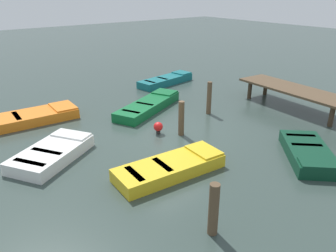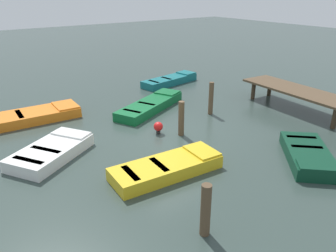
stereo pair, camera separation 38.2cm
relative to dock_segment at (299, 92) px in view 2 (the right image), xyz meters
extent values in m
plane|color=#33423D|center=(-1.22, -6.49, -0.84)|extent=(80.00, 80.00, 0.00)
cube|color=brown|center=(0.00, 0.00, 0.06)|extent=(5.69, 2.08, 0.10)
cylinder|color=#3C2E20|center=(2.18, -0.75, -0.41)|extent=(0.20, 0.20, 0.85)
cylinder|color=#3C2E20|center=(-2.18, 0.75, -0.41)|extent=(0.20, 0.20, 0.85)
cylinder|color=#3C2E20|center=(-2.27, -0.42, -0.41)|extent=(0.20, 0.20, 0.85)
cube|color=#0F602D|center=(-3.97, -5.51, -0.64)|extent=(2.76, 4.22, 0.40)
cube|color=orange|center=(-3.97, -5.51, -0.50)|extent=(2.27, 3.55, 0.04)
cube|color=#0F602D|center=(-4.64, -4.05, -0.41)|extent=(1.31, 1.25, 0.06)
cube|color=#B06E1E|center=(-3.84, -5.79, -0.46)|extent=(0.89, 0.56, 0.04)
cube|color=#B06E1E|center=(-3.37, -6.82, -0.46)|extent=(0.89, 0.56, 0.04)
cube|color=gold|center=(1.14, -8.24, -0.64)|extent=(1.47, 3.49, 0.40)
cube|color=#4C3319|center=(1.14, -8.24, -0.50)|extent=(1.16, 2.96, 0.04)
cube|color=gold|center=(1.23, -6.92, -0.41)|extent=(1.15, 0.83, 0.06)
cube|color=#42301E|center=(1.12, -8.50, -0.46)|extent=(0.97, 0.27, 0.04)
cube|color=#42301E|center=(1.05, -9.43, -0.46)|extent=(0.97, 0.27, 0.04)
cube|color=orange|center=(-5.77, -10.49, -0.64)|extent=(1.67, 4.23, 0.40)
cube|color=black|center=(-5.77, -10.49, -0.50)|extent=(1.32, 3.59, 0.04)
cube|color=orange|center=(-5.69, -8.87, -0.41)|extent=(1.36, 0.98, 0.06)
cube|color=black|center=(-5.79, -10.80, -0.46)|extent=(1.15, 0.26, 0.04)
cube|color=silver|center=(-1.97, -10.74, -0.64)|extent=(2.74, 3.18, 0.40)
cube|color=#334772|center=(-1.97, -10.74, -0.50)|extent=(2.24, 2.65, 0.04)
cube|color=silver|center=(-2.55, -9.81, -0.41)|extent=(1.45, 1.23, 0.06)
cube|color=navy|center=(-1.86, -10.92, -0.46)|extent=(1.08, 0.78, 0.04)
cube|color=navy|center=(-1.45, -11.58, -0.46)|extent=(1.08, 0.78, 0.04)
cube|color=#14666B|center=(-7.04, -2.16, -0.64)|extent=(1.61, 3.76, 0.40)
cube|color=beige|center=(-7.04, -2.16, -0.50)|extent=(1.30, 3.19, 0.04)
cube|color=#14666B|center=(-7.27, -0.76, -0.41)|extent=(1.05, 0.94, 0.06)
cube|color=#9B9789|center=(-7.00, -2.43, -0.46)|extent=(0.83, 0.33, 0.04)
cube|color=#9B9789|center=(-6.84, -3.42, -0.46)|extent=(0.83, 0.33, 0.04)
cube|color=#0C3823|center=(3.15, -4.02, -0.64)|extent=(2.95, 2.90, 0.40)
cube|color=maroon|center=(3.15, -4.02, -0.50)|extent=(2.45, 2.40, 0.04)
cube|color=#0C3823|center=(3.96, -4.78, -0.41)|extent=(1.25, 1.27, 0.06)
cube|color=maroon|center=(3.00, -3.87, -0.46)|extent=(0.84, 0.86, 0.04)
cube|color=maroon|center=(2.43, -3.33, -0.46)|extent=(0.84, 0.86, 0.04)
cylinder|color=brown|center=(-1.93, -3.64, -0.11)|extent=(0.21, 0.21, 1.46)
cylinder|color=brown|center=(-0.88, -6.11, -0.16)|extent=(0.22, 0.22, 1.35)
cylinder|color=brown|center=(3.83, -9.09, -0.18)|extent=(0.24, 0.24, 1.32)
cylinder|color=#262626|center=(-1.49, -6.75, -0.78)|extent=(0.16, 0.16, 0.12)
sphere|color=red|center=(-1.49, -6.75, -0.54)|extent=(0.36, 0.36, 0.36)
camera|label=1|loc=(8.08, -13.67, 4.42)|focal=35.62mm
camera|label=2|loc=(8.31, -13.36, 4.42)|focal=35.62mm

